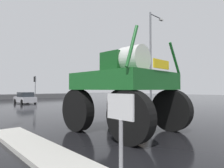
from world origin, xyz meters
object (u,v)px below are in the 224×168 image
traffic_signal_near_right (134,76)px  traffic_signal_far_right (35,83)px  oversize_sprayer (125,88)px  bare_tree_right (134,70)px  lane_arrow_sign (120,126)px  streetlight_near_right (152,56)px  sedan_ahead (25,98)px

traffic_signal_near_right → traffic_signal_far_right: 19.57m
traffic_signal_near_right → oversize_sprayer: bearing=-143.4°
bare_tree_right → oversize_sprayer: bearing=-141.0°
oversize_sprayer → traffic_signal_far_right: (4.77, 23.75, 0.90)m
oversize_sprayer → traffic_signal_far_right: bearing=-14.1°
lane_arrow_sign → traffic_signal_far_right: bearing=72.0°
traffic_signal_near_right → streetlight_near_right: (2.75, 0.19, 2.09)m
lane_arrow_sign → bare_tree_right: bearing=39.9°
traffic_signal_near_right → bare_tree_right: bearing=40.9°
streetlight_near_right → oversize_sprayer: bearing=-152.4°
lane_arrow_sign → oversize_sprayer: oversize_sprayer is taller
traffic_signal_far_right → bare_tree_right: bearing=-61.2°
traffic_signal_far_right → bare_tree_right: (7.57, -13.75, 1.48)m
oversize_sprayer → sedan_ahead: (2.44, 21.06, -1.32)m
streetlight_near_right → sedan_ahead: bearing=109.7°
oversize_sprayer → traffic_signal_far_right: 24.24m
oversize_sprayer → traffic_signal_near_right: oversize_sprayer is taller
sedan_ahead → traffic_signal_far_right: (2.32, 2.69, 2.21)m
traffic_signal_near_right → bare_tree_right: size_ratio=0.69×
lane_arrow_sign → oversize_sprayer: 5.74m
streetlight_near_right → traffic_signal_far_right: bearing=100.7°
traffic_signal_near_right → sedan_ahead: bearing=100.8°
oversize_sprayer → sedan_ahead: oversize_sprayer is taller
lane_arrow_sign → traffic_signal_near_right: size_ratio=0.42×
lane_arrow_sign → bare_tree_right: 21.79m
sedan_ahead → streetlight_near_right: streetlight_near_right is taller
oversize_sprayer → traffic_signal_near_right: size_ratio=1.27×
bare_tree_right → lane_arrow_sign: bearing=-140.1°
traffic_signal_far_right → bare_tree_right: bare_tree_right is taller
oversize_sprayer → traffic_signal_near_right: 7.12m
sedan_ahead → traffic_signal_near_right: 17.32m
sedan_ahead → lane_arrow_sign: bearing=163.7°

